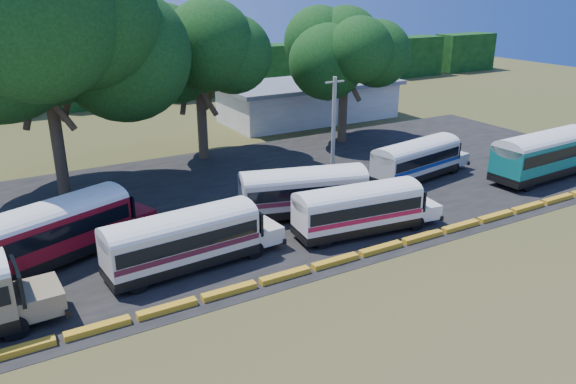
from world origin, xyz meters
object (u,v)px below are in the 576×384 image
bus_white_red (361,207)px  tree_west (41,30)px  bus_red (52,229)px  bus_cream_west (185,237)px  bus_teal (546,152)px

bus_white_red → tree_west: 22.21m
bus_red → bus_white_red: (15.83, -4.97, -0.24)m
bus_cream_west → bus_red: bearing=140.4°
tree_west → bus_red: bearing=-102.0°
bus_cream_west → bus_white_red: (10.20, -0.96, -0.07)m
bus_cream_west → bus_white_red: size_ratio=1.04×
bus_white_red → bus_teal: bearing=10.3°
bus_teal → bus_white_red: bearing=-179.3°
bus_cream_west → bus_teal: 27.95m
bus_cream_west → tree_west: bearing=100.3°
bus_white_red → bus_red: bearing=169.2°
bus_cream_west → bus_teal: bearing=-3.8°
bus_red → bus_white_red: size_ratio=1.13×
bus_red → bus_teal: (33.59, -3.83, 0.11)m
bus_red → tree_west: (2.07, 9.78, 9.04)m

